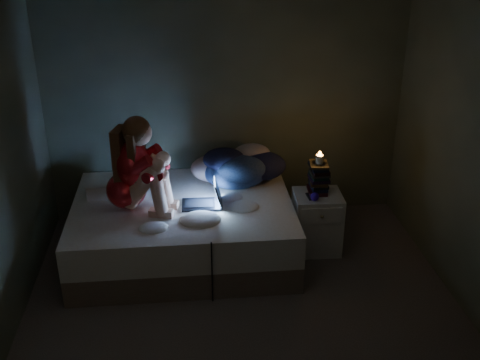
{
  "coord_description": "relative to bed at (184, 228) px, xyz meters",
  "views": [
    {
      "loc": [
        -0.42,
        -3.64,
        3.0
      ],
      "look_at": [
        0.05,
        1.0,
        0.8
      ],
      "focal_mm": 43.14,
      "sensor_mm": 36.0,
      "label": 1
    }
  ],
  "objects": [
    {
      "name": "floor",
      "position": [
        0.47,
        -1.1,
        -0.29
      ],
      "size": [
        3.6,
        3.8,
        0.02
      ],
      "primitive_type": "cube",
      "color": "#413A38",
      "rests_on": "ground"
    },
    {
      "name": "wall_back",
      "position": [
        0.47,
        0.81,
        1.02
      ],
      "size": [
        3.6,
        0.02,
        2.6
      ],
      "primitive_type": "cube",
      "color": "#353E2D",
      "rests_on": "ground"
    },
    {
      "name": "bed",
      "position": [
        0.0,
        0.0,
        0.0
      ],
      "size": [
        2.01,
        1.51,
        0.55
      ],
      "primitive_type": null,
      "color": "beige",
      "rests_on": "ground"
    },
    {
      "name": "pillow",
      "position": [
        -0.64,
        0.26,
        0.34
      ],
      "size": [
        0.47,
        0.33,
        0.14
      ],
      "primitive_type": "cube",
      "color": "silver",
      "rests_on": "bed"
    },
    {
      "name": "woman",
      "position": [
        -0.49,
        -0.08,
        0.72
      ],
      "size": [
        0.62,
        0.49,
        0.88
      ],
      "primitive_type": null,
      "rotation": [
        0.0,
        0.0,
        -0.27
      ],
      "color": "#970008",
      "rests_on": "bed"
    },
    {
      "name": "laptop",
      "position": [
        0.17,
        -0.09,
        0.4
      ],
      "size": [
        0.37,
        0.27,
        0.26
      ],
      "primitive_type": null,
      "rotation": [
        0.0,
        0.0,
        -0.03
      ],
      "color": "black",
      "rests_on": "bed"
    },
    {
      "name": "clothes_pile",
      "position": [
        0.52,
        0.35,
        0.47
      ],
      "size": [
        0.7,
        0.58,
        0.4
      ],
      "primitive_type": null,
      "rotation": [
        0.0,
        0.0,
        -0.08
      ],
      "color": "#13284A",
      "rests_on": "bed"
    },
    {
      "name": "nightstand",
      "position": [
        1.26,
        -0.04,
        0.02
      ],
      "size": [
        0.45,
        0.41,
        0.59
      ],
      "primitive_type": "cube",
      "rotation": [
        0.0,
        0.0,
        -0.03
      ],
      "color": "silver",
      "rests_on": "ground"
    },
    {
      "name": "book_stack",
      "position": [
        1.27,
        0.03,
        0.46
      ],
      "size": [
        0.19,
        0.25,
        0.3
      ],
      "primitive_type": null,
      "color": "black",
      "rests_on": "nightstand"
    },
    {
      "name": "candle",
      "position": [
        1.27,
        0.03,
        0.65
      ],
      "size": [
        0.07,
        0.07,
        0.08
      ],
      "primitive_type": "cylinder",
      "color": "beige",
      "rests_on": "book_stack"
    },
    {
      "name": "phone",
      "position": [
        1.19,
        -0.08,
        0.32
      ],
      "size": [
        0.08,
        0.15,
        0.01
      ],
      "primitive_type": "cube",
      "rotation": [
        0.0,
        0.0,
        0.09
      ],
      "color": "black",
      "rests_on": "nightstand"
    },
    {
      "name": "blue_orb",
      "position": [
        1.21,
        -0.16,
        0.35
      ],
      "size": [
        0.08,
        0.08,
        0.08
      ],
      "primitive_type": "sphere",
      "color": "#280D98",
      "rests_on": "nightstand"
    }
  ]
}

